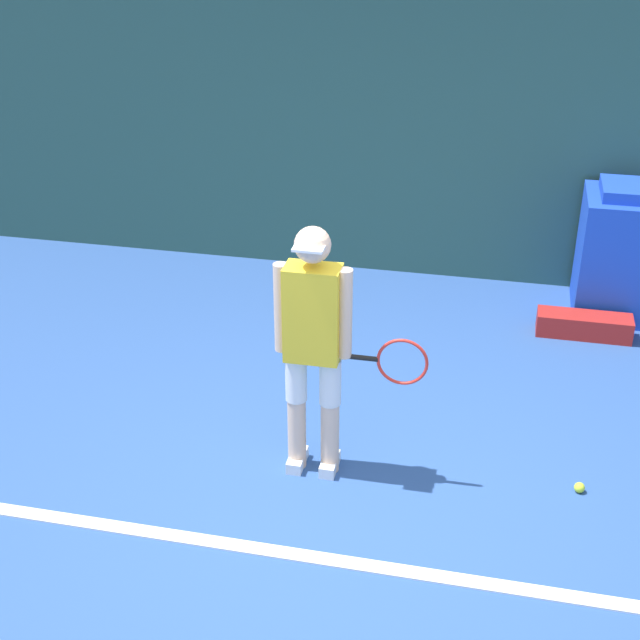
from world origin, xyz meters
name	(u,v)px	position (x,y,z in m)	size (l,w,h in m)	color
ground_plane	(338,513)	(0.00, 0.00, 0.00)	(24.00, 24.00, 0.00)	#2D5193
back_wall	(422,118)	(0.00, 3.75, 1.51)	(24.00, 0.10, 3.02)	#2D564C
court_baseline	(323,559)	(0.00, -0.42, 0.01)	(21.60, 0.10, 0.01)	white
tennis_player	(315,342)	(-0.24, 0.43, 0.95)	(0.96, 0.28, 1.70)	beige
tennis_ball	(579,488)	(1.46, 0.54, 0.03)	(0.07, 0.07, 0.07)	#D1E533
covered_chair	(622,252)	(1.85, 3.28, 0.56)	(0.73, 0.75, 1.17)	blue
equipment_bag	(584,325)	(1.57, 2.72, 0.10)	(0.78, 0.24, 0.19)	#B2231E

